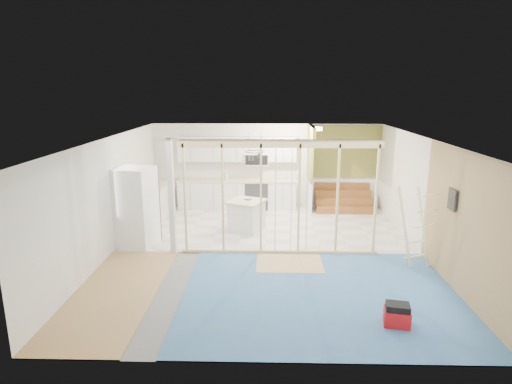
{
  "coord_description": "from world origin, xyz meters",
  "views": [
    {
      "loc": [
        0.0,
        -9.1,
        3.65
      ],
      "look_at": [
        -0.24,
        0.6,
        1.29
      ],
      "focal_mm": 30.0,
      "sensor_mm": 36.0,
      "label": 1
    }
  ],
  "objects_px": {
    "toolbox": "(397,315)",
    "ladder": "(416,227)",
    "fridge": "(136,207)",
    "island": "(246,216)"
  },
  "relations": [
    {
      "from": "fridge",
      "to": "toolbox",
      "type": "xyz_separation_m",
      "value": [
        5.11,
        -3.45,
        -0.76
      ]
    },
    {
      "from": "fridge",
      "to": "island",
      "type": "height_order",
      "value": "fridge"
    },
    {
      "from": "fridge",
      "to": "toolbox",
      "type": "distance_m",
      "value": 6.21
    },
    {
      "from": "toolbox",
      "to": "ladder",
      "type": "xyz_separation_m",
      "value": [
        1.01,
        2.3,
        0.71
      ]
    },
    {
      "from": "toolbox",
      "to": "ladder",
      "type": "distance_m",
      "value": 2.61
    },
    {
      "from": "fridge",
      "to": "island",
      "type": "distance_m",
      "value": 2.82
    },
    {
      "from": "ladder",
      "to": "fridge",
      "type": "bearing_deg",
      "value": 172.89
    },
    {
      "from": "island",
      "to": "toolbox",
      "type": "distance_m",
      "value": 5.26
    },
    {
      "from": "fridge",
      "to": "ladder",
      "type": "distance_m",
      "value": 6.23
    },
    {
      "from": "fridge",
      "to": "toolbox",
      "type": "height_order",
      "value": "fridge"
    }
  ]
}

